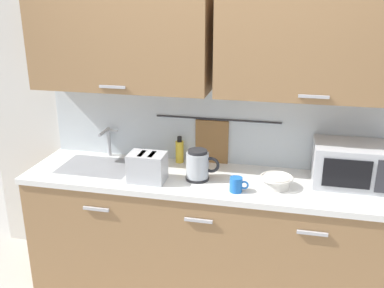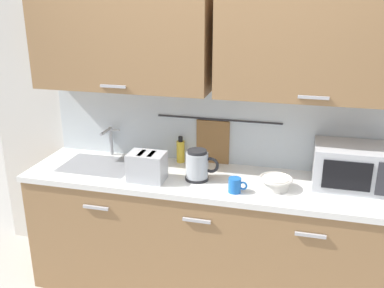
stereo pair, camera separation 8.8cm
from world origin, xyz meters
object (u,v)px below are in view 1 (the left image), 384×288
microwave (350,164)px  electric_kettle (198,165)px  mug_near_sink (148,159)px  mixing_bowl (276,181)px  dish_soap_bottle (180,151)px  mug_by_kettle (236,185)px  toaster (147,167)px

microwave → electric_kettle: microwave is taller
mug_near_sink → mixing_bowl: size_ratio=0.56×
microwave → electric_kettle: size_ratio=2.03×
dish_soap_bottle → mug_by_kettle: 0.63m
dish_soap_bottle → toaster: (-0.13, -0.37, 0.01)m
electric_kettle → mug_by_kettle: bearing=-25.9°
dish_soap_bottle → mixing_bowl: size_ratio=0.92×
mixing_bowl → dish_soap_bottle: bearing=157.6°
electric_kettle → mixing_bowl: (0.52, -0.02, -0.06)m
dish_soap_bottle → mug_by_kettle: size_ratio=1.63×
microwave → mug_near_sink: 1.38m
mixing_bowl → toaster: (-0.84, -0.08, 0.05)m
toaster → mug_by_kettle: size_ratio=2.13×
electric_kettle → mug_near_sink: bearing=158.3°
toaster → mug_by_kettle: toaster is taller
electric_kettle → mug_by_kettle: size_ratio=1.89×
mixing_bowl → mug_by_kettle: bearing=-154.0°
electric_kettle → mixing_bowl: electric_kettle is taller
electric_kettle → mug_near_sink: 0.44m
microwave → mug_by_kettle: (-0.70, -0.29, -0.09)m
electric_kettle → mixing_bowl: size_ratio=1.06×
mixing_bowl → toaster: size_ratio=0.84×
toaster → mug_by_kettle: 0.60m
mug_by_kettle → mug_near_sink: bearing=156.6°
mug_near_sink → mixing_bowl: (0.92, -0.18, -0.00)m
electric_kettle → toaster: (-0.32, -0.09, -0.01)m
mug_near_sink → mug_by_kettle: 0.74m
microwave → dish_soap_bottle: bearing=173.9°
electric_kettle → dish_soap_bottle: (-0.20, 0.28, -0.01)m
microwave → toaster: microwave is taller
mug_near_sink → dish_soap_bottle: bearing=29.5°
mixing_bowl → mug_by_kettle: size_ratio=1.78×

